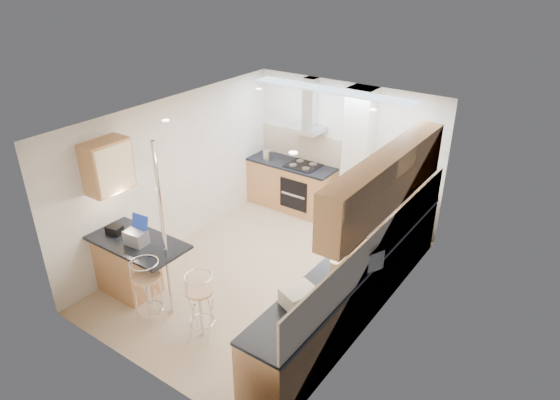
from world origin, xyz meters
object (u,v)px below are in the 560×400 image
Objects in this scene: laptop at (136,237)px; bread_bin at (299,297)px; bar_stool_end at (201,306)px; bar_stool_near at (148,292)px; microwave at (359,259)px.

laptop reaches higher than bread_bin.
laptop reaches higher than bar_stool_end.
bar_stool_near reaches higher than bar_stool_end.
bar_stool_near is at bearing -146.36° from bread_bin.
microwave is 2.96m from laptop.
laptop is 0.75m from bar_stool_near.
laptop is at bearing -154.65° from bread_bin.
bar_stool_near is (0.44, -0.26, -0.55)m from laptop.
bread_bin is at bearing -0.44° from laptop.
microwave reaches higher than laptop.
laptop is 0.31× the size of bar_stool_end.
bar_stool_near is 2.15m from bread_bin.
bar_stool_end is at bearing -148.23° from bread_bin.
microwave is 0.52× the size of bar_stool_near.
bread_bin is (2.02, 0.48, 0.53)m from bar_stool_near.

